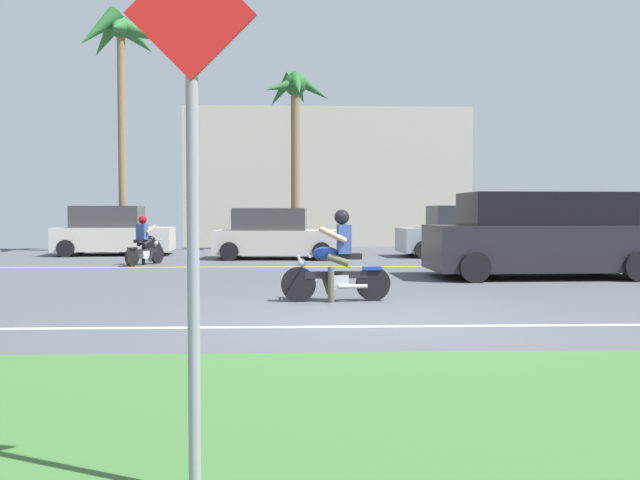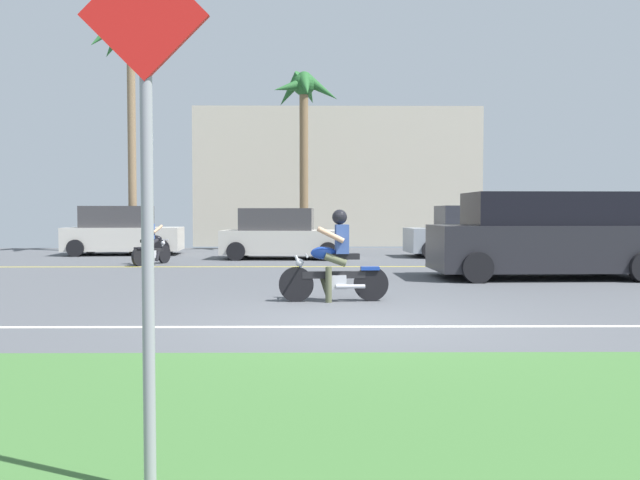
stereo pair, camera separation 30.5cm
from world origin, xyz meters
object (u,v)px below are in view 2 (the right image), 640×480
Objects in this scene: parked_car_1 at (282,235)px; palm_tree_1 at (303,104)px; suv_nearby at (545,236)px; street_sign at (146,173)px; parked_car_0 at (122,232)px; motorcyclist_distant at (151,244)px; motorcyclist at (335,263)px; palm_tree_0 at (131,49)px; parked_car_2 at (468,233)px; parked_car_3 at (620,235)px.

palm_tree_1 is at bearing 81.58° from parked_car_1.
suv_nearby is 0.75× the size of palm_tree_1.
street_sign is (-5.90, -11.10, 0.71)m from suv_nearby.
palm_tree_1 is at bearing 18.62° from parked_car_0.
suv_nearby is at bearing -21.47° from motorcyclist_distant.
suv_nearby is (4.74, 3.74, 0.29)m from motorcyclist.
motorcyclist_distant is (-9.56, 3.76, -0.34)m from suv_nearby.
palm_tree_0 is (-5.47, 3.04, 6.47)m from parked_car_1.
parked_car_1 is at bearing -98.42° from palm_tree_1.
parked_car_0 is at bearing 120.20° from motorcyclist.
parked_car_2 is 0.90× the size of parked_car_3.
street_sign reaches higher than motorcyclist_distant.
motorcyclist reaches higher than parked_car_3.
parked_car_2 is (4.68, 10.65, 0.14)m from motorcyclist.
palm_tree_0 is 6.40m from palm_tree_1.
suv_nearby is at bearing 38.26° from motorcyclist.
palm_tree_1 is (6.07, 1.01, -1.76)m from palm_tree_0.
parked_car_0 is 7.99m from palm_tree_1.
street_sign is at bearing -91.19° from palm_tree_1.
street_sign is at bearing -74.41° from palm_tree_0.
motorcyclist is 0.46× the size of parked_car_1.
street_sign is at bearing -73.40° from parked_car_0.
street_sign reaches higher than parked_car_0.
palm_tree_0 is at bearing 150.91° from parked_car_1.
parked_car_1 is at bearing 90.54° from street_sign.
palm_tree_0 is at bearing 169.18° from parked_car_2.
palm_tree_0 reaches higher than motorcyclist.
parked_car_0 is at bearing -93.98° from palm_tree_0.
suv_nearby is at bearing -61.64° from palm_tree_1.
palm_tree_1 is (-5.46, 10.11, 4.52)m from suv_nearby.
parked_car_3 is 2.89× the size of motorcyclist_distant.
parked_car_2 is at bearing 90.53° from suv_nearby.
suv_nearby is 8.56m from parked_car_1.
palm_tree_1 is at bearing 118.36° from suv_nearby.
motorcyclist_distant is at bearing -64.51° from parked_car_0.
parked_car_2 is 18.94m from street_sign.
parked_car_2 is at bearing -169.44° from parked_car_3.
parked_car_2 is at bearing 8.10° from parked_car_1.
street_sign is (5.63, -20.19, -5.57)m from palm_tree_0.
parked_car_1 is 9.00m from palm_tree_0.
motorcyclist is 0.21× the size of palm_tree_0.
parked_car_1 is 6.05m from parked_car_2.
palm_tree_1 reaches higher than street_sign.
motorcyclist_distant is at bearing 158.53° from suv_nearby.
motorcyclist_distant is (-3.50, -2.29, -0.16)m from parked_car_1.
street_sign is (0.16, -17.15, 0.90)m from parked_car_1.
suv_nearby is 12.59m from street_sign.
parked_car_0 reaches higher than parked_car_3.
parked_car_2 is 2.59× the size of motorcyclist_distant.
motorcyclist is at bearing -59.80° from parked_car_0.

